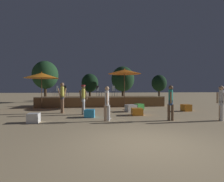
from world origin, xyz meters
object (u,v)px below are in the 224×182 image
(cube_seat_0, at_px, (90,113))
(bistro_chair_2, at_px, (98,90))
(cube_seat_3, at_px, (186,108))
(person_3, at_px, (107,103))
(person_1, at_px, (83,98))
(background_tree_3, at_px, (159,83))
(background_tree_1, at_px, (123,79))
(patio_umbrella_0, at_px, (42,76))
(cube_seat_1, at_px, (34,118))
(bistro_chair_3, at_px, (65,90))
(person_4, at_px, (62,96))
(person_2, at_px, (221,102))
(background_tree_0, at_px, (45,75))
(person_0, at_px, (171,102))
(cube_seat_5, at_px, (137,112))
(cube_seat_2, at_px, (139,107))
(bistro_chair_1, at_px, (56,90))
(patio_umbrella_1, at_px, (125,72))
(frisbee_disc, at_px, (109,118))
(background_tree_2, at_px, (90,83))
(cube_seat_4, at_px, (131,108))
(bistro_chair_0, at_px, (114,90))

(cube_seat_0, bearing_deg, bistro_chair_2, 81.91)
(cube_seat_3, distance_m, person_3, 6.45)
(person_1, bearing_deg, background_tree_3, 126.09)
(cube_seat_3, height_order, background_tree_1, background_tree_1)
(patio_umbrella_0, bearing_deg, background_tree_1, 42.53)
(cube_seat_1, xyz_separation_m, bistro_chair_3, (0.51, 7.08, 1.21))
(person_4, height_order, bistro_chair_3, person_4)
(person_2, height_order, background_tree_0, background_tree_0)
(person_0, relative_size, person_2, 1.01)
(patio_umbrella_0, bearing_deg, cube_seat_5, -34.50)
(cube_seat_2, bearing_deg, person_0, -87.32)
(cube_seat_5, height_order, bistro_chair_2, bistro_chair_2)
(bistro_chair_1, bearing_deg, patio_umbrella_1, 87.82)
(person_4, height_order, background_tree_3, background_tree_3)
(frisbee_disc, bearing_deg, cube_seat_0, 148.39)
(cube_seat_1, height_order, background_tree_2, background_tree_2)
(cube_seat_2, bearing_deg, cube_seat_5, -109.35)
(patio_umbrella_1, bearing_deg, cube_seat_3, -38.47)
(cube_seat_4, xyz_separation_m, cube_seat_5, (-0.03, -1.57, -0.03))
(patio_umbrella_0, relative_size, person_3, 1.72)
(cube_seat_0, bearing_deg, patio_umbrella_0, 127.68)
(background_tree_1, bearing_deg, cube_seat_0, -109.47)
(cube_seat_1, xyz_separation_m, background_tree_2, (2.67, 14.75, 2.05))
(person_2, relative_size, frisbee_disc, 6.39)
(patio_umbrella_1, xyz_separation_m, person_2, (3.34, -6.42, -2.01))
(background_tree_3, bearing_deg, bistro_chair_0, -128.73)
(cube_seat_3, relative_size, person_3, 0.36)
(cube_seat_1, height_order, bistro_chair_1, bistro_chair_1)
(frisbee_disc, bearing_deg, person_4, 137.99)
(person_2, relative_size, person_3, 1.01)
(patio_umbrella_0, relative_size, background_tree_2, 0.81)
(person_0, xyz_separation_m, frisbee_disc, (-2.88, 0.92, -0.89))
(person_0, bearing_deg, frisbee_disc, 8.75)
(patio_umbrella_0, relative_size, cube_seat_1, 5.78)
(bistro_chair_2, bearing_deg, person_4, -172.18)
(cube_seat_4, height_order, background_tree_3, background_tree_3)
(bistro_chair_0, distance_m, bistro_chair_3, 4.16)
(cube_seat_2, relative_size, bistro_chair_0, 0.73)
(person_1, relative_size, background_tree_0, 0.38)
(patio_umbrella_1, bearing_deg, cube_seat_1, -133.34)
(cube_seat_3, xyz_separation_m, person_2, (-0.32, -3.51, 0.66))
(cube_seat_2, height_order, background_tree_0, background_tree_0)
(patio_umbrella_0, bearing_deg, person_3, -53.36)
(cube_seat_2, bearing_deg, person_1, -153.21)
(cube_seat_3, bearing_deg, background_tree_1, 102.76)
(cube_seat_5, distance_m, frisbee_disc, 1.99)
(person_0, bearing_deg, person_3, 21.61)
(frisbee_disc, height_order, background_tree_2, background_tree_2)
(frisbee_disc, relative_size, background_tree_2, 0.08)
(cube_seat_1, distance_m, cube_seat_4, 6.08)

